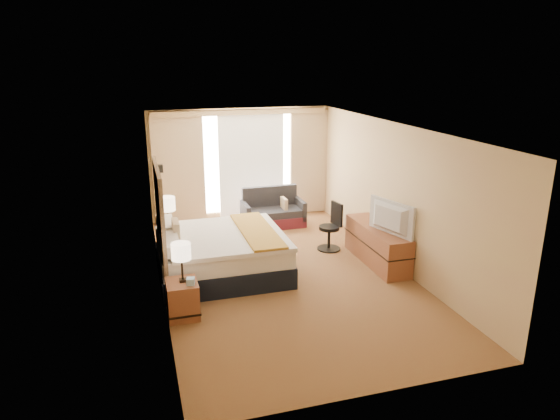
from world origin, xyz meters
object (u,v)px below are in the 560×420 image
object	(u,v)px
loveseat	(273,213)
lamp_left	(181,252)
floor_lamp	(161,186)
desk_chair	(331,229)
bed	(221,253)
lamp_right	(167,205)
television	(387,218)
media_dresser	(377,245)
nightstand_right	(169,242)
nightstand_left	(183,299)

from	to	relation	value
loveseat	lamp_left	bearing A→B (deg)	-123.10
floor_lamp	desk_chair	xyz separation A→B (m)	(3.17, -1.87, -0.66)
bed	loveseat	bearing A→B (deg)	55.67
lamp_right	television	distance (m)	4.07
media_dresser	lamp_right	world-z (taller)	lamp_right
loveseat	nightstand_right	bearing A→B (deg)	-153.61
lamp_left	television	distance (m)	3.68
nightstand_left	lamp_right	distance (m)	2.57
nightstand_right	floor_lamp	bearing A→B (deg)	91.32
floor_lamp	loveseat	bearing A→B (deg)	-2.25
nightstand_right	television	xyz separation A→B (m)	(3.65, -1.85, 0.72)
bed	television	bearing A→B (deg)	-13.84
desk_chair	media_dresser	bearing A→B (deg)	-68.27
bed	desk_chair	size ratio (longest dim) A/B	2.28
desk_chair	lamp_right	distance (m)	3.24
loveseat	floor_lamp	distance (m)	2.58
loveseat	lamp_left	xyz separation A→B (m)	(-2.40, -3.69, 0.73)
nightstand_right	television	world-z (taller)	television
bed	lamp_right	distance (m)	1.51
loveseat	lamp_left	distance (m)	4.46
nightstand_right	media_dresser	xyz separation A→B (m)	(3.70, -1.45, 0.07)
lamp_left	media_dresser	bearing A→B (deg)	15.71
bed	television	world-z (taller)	television
lamp_right	floor_lamp	bearing A→B (deg)	91.38
nightstand_right	desk_chair	bearing A→B (deg)	-10.22
nightstand_right	desk_chair	distance (m)	3.19
nightstand_left	media_dresser	bearing A→B (deg)	15.84
lamp_left	nightstand_right	bearing A→B (deg)	90.48
nightstand_right	loveseat	distance (m)	2.70
nightstand_right	nightstand_left	bearing A→B (deg)	-90.00
media_dresser	bed	size ratio (longest dim) A/B	0.82
nightstand_right	bed	bearing A→B (deg)	-54.88
loveseat	desk_chair	bearing A→B (deg)	-67.88
floor_lamp	lamp_left	xyz separation A→B (m)	(0.05, -3.79, -0.08)
nightstand_right	media_dresser	distance (m)	3.97
nightstand_right	lamp_right	size ratio (longest dim) A/B	0.86
nightstand_left	bed	bearing A→B (deg)	59.10
nightstand_left	lamp_left	distance (m)	0.74
floor_lamp	nightstand_left	bearing A→B (deg)	-89.55
nightstand_left	desk_chair	bearing A→B (deg)	31.63
nightstand_right	lamp_left	bearing A→B (deg)	-89.52
television	nightstand_left	bearing A→B (deg)	83.16
loveseat	lamp_left	world-z (taller)	lamp_left
desk_chair	lamp_left	bearing A→B (deg)	-159.06
media_dresser	desk_chair	size ratio (longest dim) A/B	1.88
nightstand_left	lamp_right	size ratio (longest dim) A/B	0.86
nightstand_right	lamp_right	xyz separation A→B (m)	(0.00, -0.05, 0.77)
nightstand_left	floor_lamp	world-z (taller)	floor_lamp
media_dresser	television	xyz separation A→B (m)	(-0.05, -0.40, 0.65)
nightstand_left	lamp_left	world-z (taller)	lamp_left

